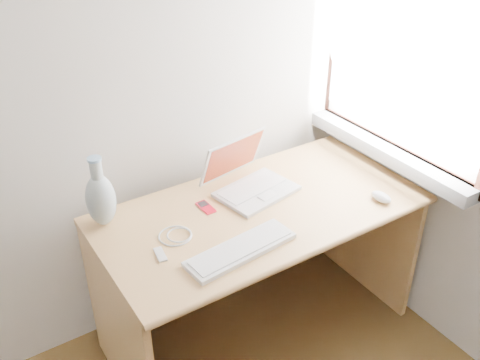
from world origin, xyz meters
TOP-DOWN VIEW (x-y plane):
  - window at (1.72, 1.30)m, footprint 0.11×0.99m
  - desk at (1.03, 1.41)m, footprint 1.34×0.67m
  - laptop at (1.08, 1.47)m, footprint 0.36×0.32m
  - external_keyboard at (0.80, 1.13)m, footprint 0.44×0.17m
  - mouse at (1.48, 1.10)m, footprint 0.06×0.10m
  - ipod at (0.84, 1.44)m, footprint 0.05×0.10m
  - cable_coil at (0.65, 1.34)m, footprint 0.17×0.17m
  - remote at (0.55, 1.27)m, footprint 0.04×0.09m
  - vase at (0.45, 1.57)m, footprint 0.11×0.11m

SIDE VIEW (x-z plane):
  - desk at x=1.03m, z-range 0.15..0.86m
  - remote at x=0.55m, z-range 0.71..0.72m
  - cable_coil at x=0.65m, z-range 0.71..0.72m
  - ipod at x=0.84m, z-range 0.71..0.72m
  - external_keyboard at x=0.80m, z-range 0.71..0.73m
  - mouse at x=1.48m, z-range 0.71..0.74m
  - laptop at x=1.08m, z-range 0.65..0.87m
  - vase at x=0.45m, z-range 0.68..0.97m
  - window at x=1.72m, z-range 0.72..1.83m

